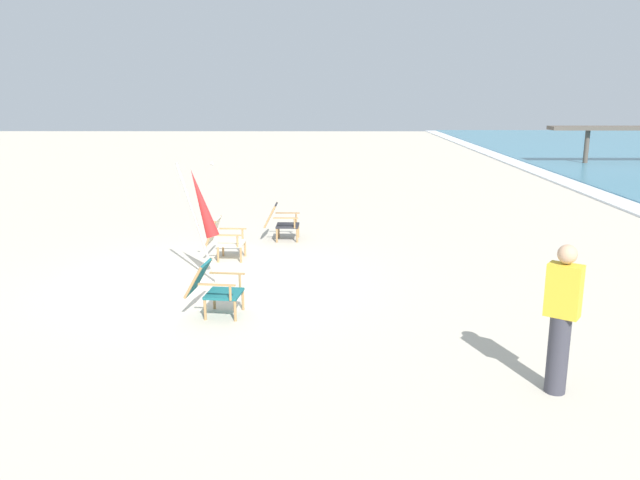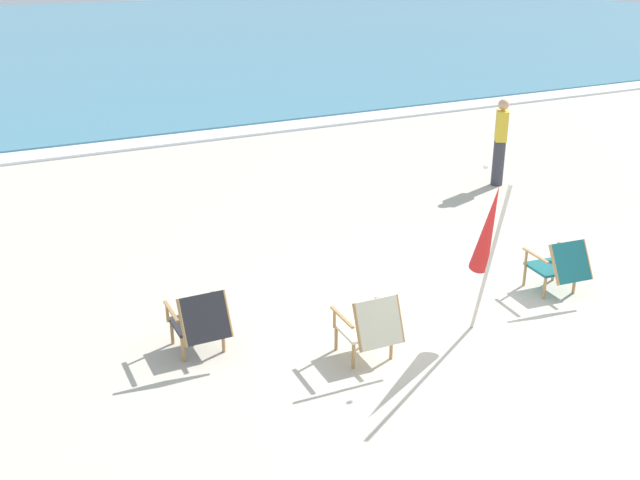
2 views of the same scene
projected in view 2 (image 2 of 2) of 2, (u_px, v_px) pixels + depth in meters
ground_plane at (468, 335)px, 8.81m from camera, size 80.00×80.00×0.00m
sea at (53, 39)px, 34.27m from camera, size 80.00×40.00×0.10m
surf_band at (190, 136)px, 17.51m from camera, size 80.00×1.10×0.06m
beach_chair_back_left at (371, 326)px, 8.11m from camera, size 0.62×0.72×0.81m
beach_chair_mid_center at (560, 265)px, 9.65m from camera, size 0.65×0.82×0.78m
beach_chair_front_left at (200, 321)px, 8.24m from camera, size 0.60×0.75×0.79m
umbrella_furled_red at (488, 230)px, 8.29m from camera, size 0.36×0.74×2.04m
person_near_chairs at (500, 142)px, 13.86m from camera, size 0.36×0.39×1.63m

